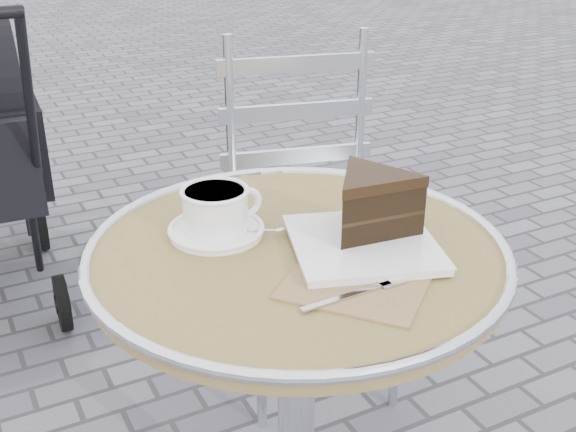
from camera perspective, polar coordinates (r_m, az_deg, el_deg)
name	(u,v)px	position (r m, az deg, el deg)	size (l,w,h in m)	color
cafe_table	(297,329)	(1.30, 0.69, -8.90)	(0.72, 0.72, 0.74)	silver
cappuccino_set	(217,214)	(1.25, -5.65, 0.15)	(0.18, 0.16, 0.08)	white
cake_plate_set	(370,213)	(1.21, 6.50, 0.26)	(0.36, 0.38, 0.13)	#8C6C4C
bistro_chair	(304,173)	(1.92, 1.26, 3.41)	(0.51, 0.51, 0.94)	silver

